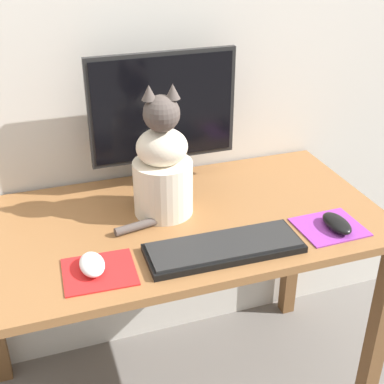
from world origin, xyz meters
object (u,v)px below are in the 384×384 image
at_px(keyboard, 224,248).
at_px(computer_mouse_left, 92,264).
at_px(computer_mouse_right, 337,223).
at_px(cat, 162,168).
at_px(monitor, 163,116).

height_order(keyboard, computer_mouse_left, computer_mouse_left).
xyz_separation_m(computer_mouse_right, cat, (-0.43, 0.25, 0.12)).
xyz_separation_m(computer_mouse_left, computer_mouse_right, (0.67, -0.03, -0.00)).
xyz_separation_m(monitor, computer_mouse_left, (-0.30, -0.38, -0.21)).
distance_m(computer_mouse_left, computer_mouse_right, 0.67).
bearing_deg(cat, monitor, 81.18).
height_order(monitor, computer_mouse_right, monitor).
distance_m(computer_mouse_right, cat, 0.51).
bearing_deg(keyboard, monitor, 96.79).
distance_m(keyboard, computer_mouse_right, 0.33).
bearing_deg(computer_mouse_right, keyboard, 179.67).
relative_size(computer_mouse_right, cat, 0.29).
distance_m(monitor, keyboard, 0.47).
height_order(computer_mouse_left, computer_mouse_right, computer_mouse_left).
relative_size(computer_mouse_left, computer_mouse_right, 0.89).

